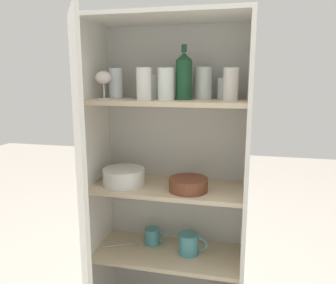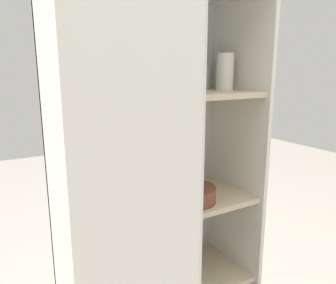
% 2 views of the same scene
% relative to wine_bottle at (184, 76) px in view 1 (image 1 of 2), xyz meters
% --- Properties ---
extents(cupboard_back_panel, '(0.75, 0.02, 1.49)m').
position_rel_wine_bottle_xyz_m(cupboard_back_panel, '(-0.07, 0.16, -0.50)').
color(cupboard_back_panel, silver).
rests_on(cupboard_back_panel, ground_plane).
extents(cupboard_side_left, '(0.02, 0.35, 1.49)m').
position_rel_wine_bottle_xyz_m(cupboard_side_left, '(-0.44, -0.01, -0.50)').
color(cupboard_side_left, white).
rests_on(cupboard_side_left, ground_plane).
extents(cupboard_side_right, '(0.02, 0.35, 1.49)m').
position_rel_wine_bottle_xyz_m(cupboard_side_right, '(0.29, -0.01, -0.50)').
color(cupboard_side_right, white).
rests_on(cupboard_side_right, ground_plane).
extents(cupboard_top_panel, '(0.75, 0.35, 0.02)m').
position_rel_wine_bottle_xyz_m(cupboard_top_panel, '(-0.07, -0.01, 0.25)').
color(cupboard_top_panel, white).
rests_on(cupboard_top_panel, cupboard_side_left).
extents(shelf_board_lower, '(0.71, 0.31, 0.02)m').
position_rel_wine_bottle_xyz_m(shelf_board_lower, '(-0.07, -0.01, -0.87)').
color(shelf_board_lower, beige).
extents(shelf_board_middle, '(0.71, 0.31, 0.02)m').
position_rel_wine_bottle_xyz_m(shelf_board_middle, '(-0.07, -0.01, -0.53)').
color(shelf_board_middle, beige).
extents(shelf_board_upper, '(0.71, 0.31, 0.02)m').
position_rel_wine_bottle_xyz_m(shelf_board_upper, '(-0.07, -0.01, -0.12)').
color(shelf_board_upper, beige).
extents(cupboard_door, '(0.21, 0.32, 1.49)m').
position_rel_wine_bottle_xyz_m(cupboard_door, '(-0.35, -0.33, -0.50)').
color(cupboard_door, silver).
rests_on(cupboard_door, ground_plane).
extents(tumbler_glass_0, '(0.08, 0.08, 0.15)m').
position_rel_wine_bottle_xyz_m(tumbler_glass_0, '(0.08, 0.08, -0.03)').
color(tumbler_glass_0, white).
rests_on(tumbler_glass_0, shelf_board_upper).
extents(tumbler_glass_1, '(0.07, 0.07, 0.14)m').
position_rel_wine_bottle_xyz_m(tumbler_glass_1, '(-0.34, 0.03, -0.03)').
color(tumbler_glass_1, white).
rests_on(tumbler_glass_1, shelf_board_upper).
extents(tumbler_glass_2, '(0.07, 0.07, 0.10)m').
position_rel_wine_bottle_xyz_m(tumbler_glass_2, '(0.18, 0.10, -0.06)').
color(tumbler_glass_2, white).
rests_on(tumbler_glass_2, shelf_board_upper).
extents(tumbler_glass_3, '(0.07, 0.07, 0.14)m').
position_rel_wine_bottle_xyz_m(tumbler_glass_3, '(0.21, -0.01, -0.04)').
color(tumbler_glass_3, silver).
rests_on(tumbler_glass_3, shelf_board_upper).
extents(tumbler_glass_4, '(0.07, 0.07, 0.14)m').
position_rel_wine_bottle_xyz_m(tumbler_glass_4, '(-0.08, -0.03, -0.04)').
color(tumbler_glass_4, white).
rests_on(tumbler_glass_4, shelf_board_upper).
extents(tumbler_glass_5, '(0.08, 0.08, 0.11)m').
position_rel_wine_bottle_xyz_m(tumbler_glass_5, '(-0.16, 0.02, -0.05)').
color(tumbler_glass_5, white).
rests_on(tumbler_glass_5, shelf_board_upper).
extents(tumbler_glass_6, '(0.07, 0.07, 0.14)m').
position_rel_wine_bottle_xyz_m(tumbler_glass_6, '(-0.17, -0.06, -0.03)').
color(tumbler_glass_6, white).
rests_on(tumbler_glass_6, shelf_board_upper).
extents(wine_glass_0, '(0.07, 0.07, 0.13)m').
position_rel_wine_bottle_xyz_m(wine_glass_0, '(-0.36, -0.05, -0.01)').
color(wine_glass_0, silver).
rests_on(wine_glass_0, shelf_board_upper).
extents(wine_bottle, '(0.07, 0.07, 0.24)m').
position_rel_wine_bottle_xyz_m(wine_bottle, '(0.00, 0.00, 0.00)').
color(wine_bottle, '#194728').
rests_on(wine_bottle, shelf_board_upper).
extents(plate_stack_white, '(0.20, 0.20, 0.08)m').
position_rel_wine_bottle_xyz_m(plate_stack_white, '(-0.28, -0.04, -0.48)').
color(plate_stack_white, silver).
rests_on(plate_stack_white, shelf_board_middle).
extents(mixing_bowl_large, '(0.18, 0.18, 0.06)m').
position_rel_wine_bottle_xyz_m(mixing_bowl_large, '(0.04, -0.05, -0.48)').
color(mixing_bowl_large, brown).
rests_on(mixing_bowl_large, shelf_board_middle).
extents(coffee_mug_primary, '(0.14, 0.10, 0.10)m').
position_rel_wine_bottle_xyz_m(coffee_mug_primary, '(0.03, 0.00, -0.81)').
color(coffee_mug_primary, teal).
rests_on(coffee_mug_primary, shelf_board_lower).
extents(coffee_mug_extra_1, '(0.11, 0.08, 0.08)m').
position_rel_wine_bottle_xyz_m(coffee_mug_extra_1, '(-0.17, 0.05, -0.82)').
color(coffee_mug_extra_1, teal).
rests_on(coffee_mug_extra_1, shelf_board_lower).
extents(serving_spoon, '(0.18, 0.10, 0.01)m').
position_rel_wine_bottle_xyz_m(serving_spoon, '(-0.31, 0.00, -0.86)').
color(serving_spoon, silver).
rests_on(serving_spoon, shelf_board_lower).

